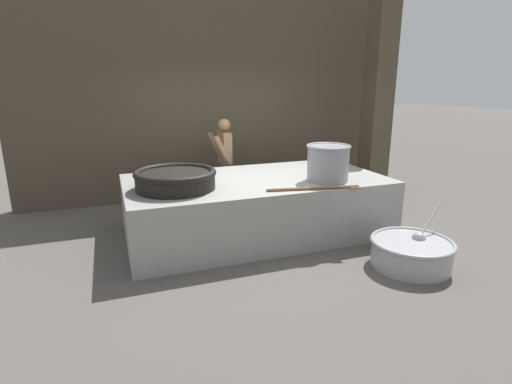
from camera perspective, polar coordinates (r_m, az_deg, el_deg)
ground_plane at (r=6.01m, az=-0.00°, el=-5.74°), size 60.00×60.00×0.00m
back_wall at (r=7.85m, az=-6.13°, el=13.80°), size 7.19×0.24×3.93m
support_pillar at (r=8.27m, az=17.06°, el=13.31°), size 0.44×0.44×3.93m
hearth_platform at (r=5.87m, az=-0.00°, el=-1.95°), size 3.69×1.93×0.83m
giant_wok_near at (r=5.24m, az=-11.43°, el=1.88°), size 1.06×1.06×0.25m
stock_pot at (r=5.64m, az=10.24°, el=4.21°), size 0.61×0.61×0.51m
stirring_paddle at (r=5.20m, az=8.82°, el=0.55°), size 1.22×0.30×0.04m
cook at (r=7.10m, az=-4.54°, el=4.61°), size 0.37×0.57×1.57m
prep_bowl_vegetables at (r=5.23m, az=21.31°, el=-7.93°), size 1.22×0.98×0.75m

